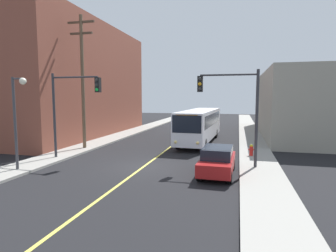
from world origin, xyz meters
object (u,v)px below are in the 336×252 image
object	(u,v)px
traffic_signal_right_corner	(231,100)
utility_pole_near	(83,76)
traffic_signal_left_corner	(73,100)
street_lamp_left	(17,110)
parked_car_red	(217,160)
fire_hydrant	(251,150)
city_bus	(200,124)

from	to	relation	value
traffic_signal_right_corner	utility_pole_near	bearing A→B (deg)	164.19
traffic_signal_left_corner	street_lamp_left	distance (m)	3.88
parked_car_red	street_lamp_left	distance (m)	12.12
fire_hydrant	street_lamp_left	bearing A→B (deg)	-151.29
utility_pole_near	street_lamp_left	size ratio (longest dim) A/B	2.01
traffic_signal_right_corner	traffic_signal_left_corner	bearing A→B (deg)	-177.73
parked_car_red	fire_hydrant	xyz separation A→B (m)	(2.11, 5.33, -0.26)
city_bus	fire_hydrant	bearing A→B (deg)	-53.18
utility_pole_near	fire_hydrant	bearing A→B (deg)	0.03
fire_hydrant	city_bus	bearing A→B (deg)	126.82
city_bus	parked_car_red	bearing A→B (deg)	-77.56
street_lamp_left	utility_pole_near	bearing A→B (deg)	90.71
city_bus	utility_pole_near	bearing A→B (deg)	-145.71
traffic_signal_left_corner	utility_pole_near	bearing A→B (deg)	111.04
parked_car_red	city_bus	bearing A→B (deg)	102.44
city_bus	traffic_signal_right_corner	xyz separation A→B (m)	(3.21, -9.71, 2.49)
utility_pole_near	traffic_signal_right_corner	world-z (taller)	utility_pole_near
traffic_signal_left_corner	traffic_signal_right_corner	world-z (taller)	same
parked_car_red	fire_hydrant	bearing A→B (deg)	68.42
utility_pole_near	city_bus	bearing A→B (deg)	34.29
traffic_signal_left_corner	street_lamp_left	world-z (taller)	traffic_signal_left_corner
utility_pole_near	fire_hydrant	distance (m)	14.87
traffic_signal_left_corner	fire_hydrant	world-z (taller)	traffic_signal_left_corner
utility_pole_near	traffic_signal_right_corner	xyz separation A→B (m)	(12.33, -3.49, -1.90)
parked_car_red	fire_hydrant	distance (m)	5.73
traffic_signal_left_corner	fire_hydrant	bearing A→B (deg)	17.77
fire_hydrant	traffic_signal_left_corner	bearing A→B (deg)	-162.23
fire_hydrant	traffic_signal_right_corner	bearing A→B (deg)	-112.35
parked_car_red	traffic_signal_left_corner	bearing A→B (deg)	172.17
traffic_signal_right_corner	street_lamp_left	bearing A→B (deg)	-161.93
city_bus	utility_pole_near	xyz separation A→B (m)	(-9.12, -6.22, 4.39)
parked_car_red	fire_hydrant	size ratio (longest dim) A/B	5.31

